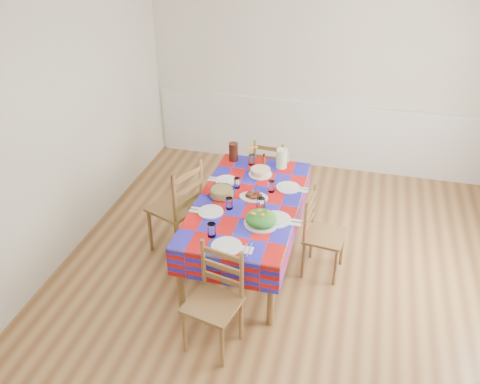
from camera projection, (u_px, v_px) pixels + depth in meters
name	position (u px, v px, depth m)	size (l,w,h in m)	color
room	(288.00, 159.00, 4.34)	(4.58, 5.08, 2.78)	brown
wainscot	(317.00, 133.00, 6.84)	(4.41, 0.06, 0.92)	white
dining_table	(248.00, 207.00, 5.00)	(0.99, 1.84, 0.72)	brown
setting_near_head	(222.00, 240.00, 4.35)	(0.44, 0.29, 0.13)	silver
setting_left_near	(217.00, 209.00, 4.79)	(0.44, 0.26, 0.12)	silver
setting_left_far	(230.00, 181.00, 5.23)	(0.41, 0.25, 0.11)	silver
setting_right_near	(271.00, 214.00, 4.70)	(0.52, 0.30, 0.13)	silver
setting_right_far	(283.00, 187.00, 5.12)	(0.46, 0.26, 0.12)	silver
meat_platter	(254.00, 196.00, 4.99)	(0.29, 0.21, 0.06)	silver
salad_platter	(261.00, 219.00, 4.59)	(0.32, 0.32, 0.13)	silver
pasta_bowl	(222.00, 192.00, 5.00)	(0.24, 0.24, 0.09)	white
cake	(260.00, 172.00, 5.38)	(0.25, 0.25, 0.07)	silver
serving_utensils	(261.00, 209.00, 4.83)	(0.15, 0.33, 0.01)	black
flower_vase	(252.00, 157.00, 5.54)	(0.14, 0.12, 0.23)	white
hot_sauce	(264.00, 159.00, 5.55)	(0.03, 0.03, 0.14)	#BA2D0E
green_pitcher	(282.00, 158.00, 5.49)	(0.12, 0.12, 0.21)	#C4EBA6
tea_pitcher	(233.00, 152.00, 5.63)	(0.10, 0.10, 0.21)	black
name_card	(224.00, 254.00, 4.23)	(0.08, 0.03, 0.02)	silver
chair_near	(215.00, 301.00, 4.13)	(0.49, 0.47, 0.93)	brown
chair_far	(271.00, 171.00, 6.07)	(0.41, 0.39, 0.86)	brown
chair_left	(178.00, 208.00, 5.20)	(0.58, 0.60, 1.05)	brown
chair_right	(321.00, 235.00, 4.95)	(0.41, 0.43, 0.88)	brown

